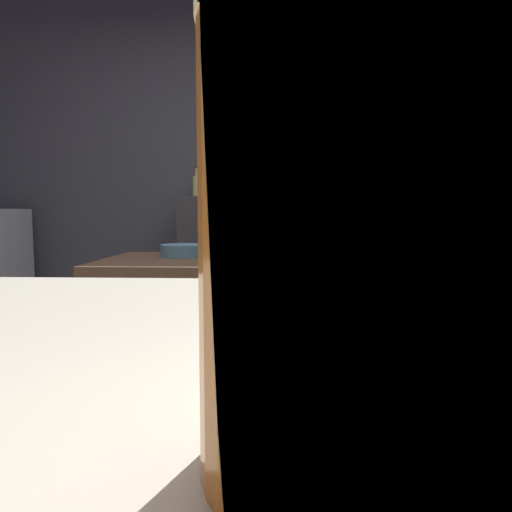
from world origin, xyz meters
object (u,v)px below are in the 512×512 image
Objects in this scene: chefs_knife at (410,260)px; bottle_hot_sauce at (249,185)px; bartender at (352,252)px; mixing_bowl at (183,251)px; knife_block at (465,231)px; pint_glass_far at (360,220)px; bottle_soy at (197,185)px; bottle_vinegar at (223,185)px.

bottle_hot_sauce is (-0.68, 1.32, 0.35)m from chefs_knife.
bartender is 0.80m from mixing_bowl.
knife_block is 2.19× the size of pint_glass_far.
mixing_bowl is at bearing 157.34° from chefs_knife.
bottle_soy is (-0.56, 3.08, 0.18)m from pint_glass_far.
mixing_bowl is 0.77× the size of chefs_knife.
bottle_soy is (-1.30, 1.27, 0.26)m from knife_block.
bartender is at bearing -139.61° from chefs_knife.
knife_block is 1.14m from mixing_bowl.
bottle_soy is at bearing 28.75° from bartender.
bartender reaches higher than bottle_vinegar.
knife_block is 1.54× the size of mixing_bowl.
bottle_vinegar reaches higher than bottle_soy.
mixing_bowl is 1.43× the size of pint_glass_far.
knife_block is 1.46× the size of bottle_hot_sauce.
bottle_hot_sauce reaches higher than mixing_bowl.
knife_block is 1.18× the size of chefs_knife.
mixing_bowl is at bearing -178.24° from knife_block.
bottle_soy reaches higher than pint_glass_far.
bottle_vinegar is at bearing -0.37° from bottle_soy.
chefs_knife is (0.28, 0.41, -0.06)m from bartender.
mixing_bowl is 0.95× the size of bottle_hot_sauce.
bottle_vinegar is at bearing 97.20° from pint_glass_far.
bottle_hot_sauce is at bearing 19.23° from bartender.
bottle_soy is at bearing 100.31° from pint_glass_far.
knife_block is 1.31× the size of bottle_vinegar.
chefs_knife is at bearing -53.90° from bottle_soy.
bottle_hot_sauce is at bearing 80.52° from mixing_bowl.
pint_glass_far is at bearing -112.16° from knife_block.
chefs_knife is 1.80m from bottle_soy.
bottle_hot_sauce is (-0.94, 1.17, 0.25)m from knife_block.
bottle_soy is at bearing 163.84° from bottle_hot_sauce.
chefs_knife is 1.16× the size of bottle_soy.
bottle_hot_sauce reaches higher than knife_block.
bottle_vinegar is at bearing 89.49° from mixing_bowl.
knife_block is at bearing 67.84° from pint_glass_far.
chefs_knife is 1.53m from bottle_hot_sauce.
chefs_knife is at bearing 73.88° from pint_glass_far.
bottle_hot_sauce is at bearing -28.68° from bottle_vinegar.
bottle_soy is (-0.36, 0.10, 0.00)m from bottle_hot_sauce.
bartender is 7.05× the size of chefs_knife.
bottle_vinegar is at bearing 151.32° from bottle_hot_sauce.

